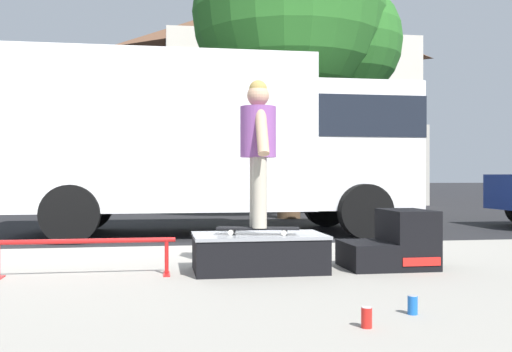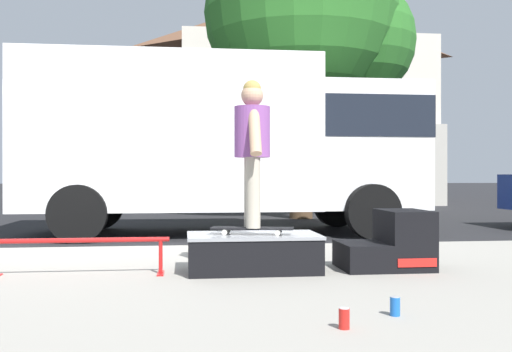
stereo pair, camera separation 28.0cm
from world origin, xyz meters
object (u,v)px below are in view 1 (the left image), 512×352
Objects in this scene: kicker_ramp at (394,244)px; skateboard at (258,229)px; street_tree_main at (300,22)px; skate_box at (259,251)px; grind_rail at (84,248)px; box_truck at (218,138)px; skater_kid at (258,141)px; soda_can_b at (413,305)px; soda_can at (367,317)px.

kicker_ramp reaches higher than skateboard.
street_tree_main reaches higher than skateboard.
street_tree_main reaches higher than skate_box.
skateboard reaches higher than grind_rail.
box_truck is at bearing 88.90° from skateboard.
street_tree_main is at bearing 73.88° from skate_box.
skater_kid reaches higher than skateboard.
skateboard is at bearing 111.74° from soda_can_b.
grind_rail is at bearing 179.81° from skater_kid.
skater_kid reaches higher than grind_rail.
soda_can is at bearing -81.61° from skater_kid.
skate_box is 1.61m from grind_rail.
skateboard is (-1.39, -0.05, 0.18)m from kicker_ramp.
street_tree_main reaches higher than soda_can_b.
skateboard is (-0.02, -0.05, 0.22)m from skate_box.
skater_kid is 2.30m from soda_can_b.
box_truck reaches higher than kicker_ramp.
skate_box is 0.90× the size of skater_kid.
skateboard is 0.12× the size of box_truck.
kicker_ramp is 2.98m from grind_rail.
soda_can is (1.91, -2.11, -0.20)m from grind_rail.
soda_can_b is at bearing -68.26° from skater_kid.
skater_kid is (-0.02, -0.05, 1.06)m from skate_box.
street_tree_main is at bearing 64.42° from grind_rail.
skateboard is 0.58× the size of skater_kid.
soda_can_b is 11.37m from street_tree_main.
grind_rail is 10.32m from street_tree_main.
street_tree_main reaches higher than kicker_ramp.
box_truck is at bearing -123.77° from street_tree_main.
soda_can is 1.00× the size of soda_can_b.
skateboard is at bearing 135.00° from skater_kid.
grind_rail is 2.03× the size of skateboard.
kicker_ramp is 0.12× the size of street_tree_main.
skateboard is at bearing -91.10° from box_truck.
street_tree_main is (2.42, 8.37, 4.46)m from skate_box.
skater_kid is 0.19× the size of street_tree_main.
skate_box is at bearing 179.99° from kicker_ramp.
skater_kid is 11.08× the size of soda_can_b.
soda_can is 7.20m from box_truck.
kicker_ramp reaches higher than skate_box.
soda_can is at bearing -101.40° from street_tree_main.
grind_rail is at bearing 179.81° from skateboard.
skater_kid is at bearing -91.10° from box_truck.
grind_rail is at bearing -115.58° from street_tree_main.
street_tree_main is at bearing 80.56° from soda_can_b.
skateboard reaches higher than skate_box.
kicker_ramp is 0.12× the size of box_truck.
skater_kid is at bearing 98.39° from soda_can.
street_tree_main is (4.03, 8.42, 4.39)m from grind_rail.
skateboard is at bearing -106.12° from street_tree_main.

